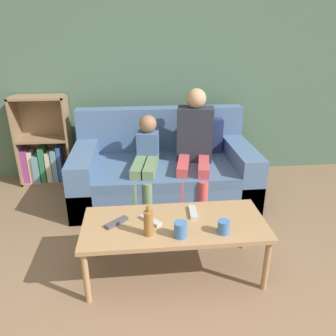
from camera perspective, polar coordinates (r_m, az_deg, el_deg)
name	(u,v)px	position (r m, az deg, el deg)	size (l,w,h in m)	color
wall_back	(153,60)	(3.74, -2.64, 18.21)	(12.00, 0.06, 2.60)	#4C6B56
couch	(164,170)	(3.38, -0.72, -0.40)	(1.77, 0.99, 0.85)	#4C6B93
bookshelf	(45,150)	(3.91, -20.70, 2.99)	(0.56, 0.28, 0.97)	#8E7051
coffee_table	(175,227)	(2.26, 1.15, -10.28)	(1.24, 0.53, 0.41)	#A87F56
person_adult	(195,141)	(3.20, 4.66, 4.77)	(0.44, 0.71, 1.10)	#C6474C
person_child	(146,158)	(3.13, -3.82, 1.80)	(0.32, 0.69, 0.85)	#66845B
cup_near	(224,227)	(2.14, 9.66, -10.10)	(0.08, 0.08, 0.09)	#3D70B2
cup_far	(180,230)	(2.08, 2.18, -10.67)	(0.08, 0.08, 0.10)	#3D70B2
tv_remote_0	(193,212)	(2.34, 4.37, -7.66)	(0.06, 0.17, 0.02)	#B7B7BC
tv_remote_1	(117,222)	(2.25, -8.94, -9.34)	(0.16, 0.15, 0.02)	#47474C
tv_remote_2	(151,220)	(2.24, -3.01, -9.08)	(0.15, 0.16, 0.02)	#B7B7BC
bottle	(149,223)	(2.08, -3.41, -9.47)	(0.06, 0.06, 0.21)	olive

